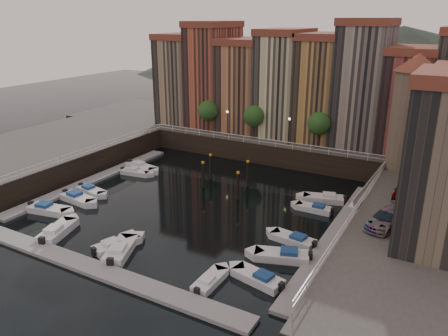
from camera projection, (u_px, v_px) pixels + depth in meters
The scene contains 31 objects.
ground at pixel (201, 202), 51.42m from camera, with size 200.00×200.00×0.00m, color black.
quay_far at pixel (284, 139), 72.36m from camera, with size 80.00×20.00×3.00m, color black.
quay_left at pixel (27, 158), 62.20m from camera, with size 20.00×36.00×3.00m, color black.
dock_left at pixel (94, 179), 58.01m from camera, with size 2.00×28.00×0.35m, color gray.
dock_right at pixel (335, 236), 43.07m from camera, with size 2.00×28.00×0.35m, color gray.
dock_near at pixel (96, 269), 37.35m from camera, with size 30.00×2.00×0.35m, color gray.
mountains at pixel (389, 59), 138.70m from camera, with size 145.00×100.00×18.00m.
far_terrace at pixel (302, 85), 65.67m from camera, with size 48.70×10.30×17.50m.
corner_tower at pixel (411, 111), 50.80m from camera, with size 5.20×5.20×13.80m.
promenade_trees at pixel (258, 116), 64.88m from camera, with size 21.20×3.20×5.20m.
street_lamps at pixel (257, 123), 64.13m from camera, with size 10.36×0.36×4.18m.
railings at pixel (222, 160), 54.20m from camera, with size 36.08×34.04×0.52m.
gangway at pixel (370, 185), 51.15m from camera, with size 2.78×8.32×3.73m.
mooring_pilings at pixel (224, 175), 55.17m from camera, with size 6.75×4.72×3.78m.
boat_left_0 at pixel (48, 209), 48.45m from camera, with size 5.23×2.67×1.17m.
boat_left_1 at pixel (78, 198), 51.35m from camera, with size 5.17×2.36×1.17m.
boat_left_2 at pixel (91, 191), 53.72m from camera, with size 4.59×2.26×1.03m.
boat_left_3 at pixel (135, 172), 60.18m from camera, with size 4.49×2.16×1.01m.
boat_left_4 at pixel (141, 167), 61.90m from camera, with size 5.42×2.79×1.21m.
boat_right_0 at pixel (259, 278), 35.73m from camera, with size 4.87×2.62×1.09m.
boat_right_1 at pixel (283, 256), 39.04m from camera, with size 5.23×3.33×1.18m.
boat_right_2 at pixel (294, 239), 41.95m from camera, with size 4.76×2.32×1.07m.
boat_right_3 at pixel (315, 208), 48.83m from camera, with size 4.23×1.55×0.97m.
boat_right_4 at pixel (324, 199), 51.34m from camera, with size 5.06×3.00×1.13m.
boat_near_0 at pixel (57, 231), 43.47m from camera, with size 3.20×5.38×1.20m.
boat_near_1 at pixel (116, 245), 40.96m from camera, with size 3.03×4.81×1.08m.
boat_near_2 at pixel (120, 250), 39.95m from camera, with size 3.58×5.29×1.20m.
boat_near_3 at pixel (210, 281), 35.47m from camera, with size 1.49×4.10×0.94m.
car_a at pixel (403, 192), 44.55m from camera, with size 1.73×4.30×1.46m, color gray.
car_b at pixel (412, 188), 45.50m from camera, with size 1.49×4.26×1.41m, color gray.
car_c at pixel (387, 219), 38.37m from camera, with size 2.18×5.35×1.55m, color gray.
Camera 1 is at (25.41, -39.94, 20.64)m, focal length 35.00 mm.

